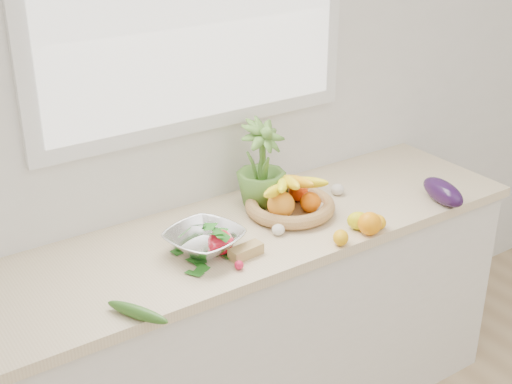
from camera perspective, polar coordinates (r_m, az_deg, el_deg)
back_wall at (r=2.65m, az=-4.85°, el=8.06°), size 4.50×0.02×2.70m
counter_cabinet at (r=2.84m, az=-1.08°, el=-11.50°), size 2.20×0.58×0.86m
countertop at (r=2.60m, az=-1.16°, el=-3.51°), size 2.24×0.62×0.04m
orange_loose at (r=2.58m, az=9.09°, el=-2.51°), size 0.10×0.10×0.08m
lemon_a at (r=2.63m, az=9.71°, el=-2.37°), size 0.06×0.07×0.05m
lemon_b at (r=2.50m, az=6.80°, el=-3.64°), size 0.09×0.09×0.05m
lemon_c at (r=2.61m, az=8.19°, el=-2.28°), size 0.11×0.10×0.07m
apple at (r=2.43m, az=-2.87°, el=-4.04°), size 0.09×0.09×0.09m
ginger at (r=2.42m, az=-0.81°, el=-4.76°), size 0.13×0.06×0.04m
garlic_a at (r=2.55m, az=1.79°, el=-3.04°), size 0.06×0.06×0.04m
garlic_b at (r=2.87m, az=6.54°, el=0.21°), size 0.07×0.07×0.05m
garlic_c at (r=2.70m, az=5.24°, el=-1.37°), size 0.07×0.07×0.05m
eggplant at (r=2.87m, az=14.72°, el=0.00°), size 0.13×0.24×0.09m
cucumber at (r=2.14m, az=-9.47°, el=-9.47°), size 0.14×0.21×0.04m
radish at (r=2.35m, az=-1.36°, el=-5.86°), size 0.04×0.04×0.03m
potted_herb at (r=2.71m, az=0.42°, el=2.23°), size 0.24×0.24×0.34m
fruit_basket at (r=2.70m, az=2.69°, el=-0.71°), size 0.44×0.44×0.18m
colander_with_spinach at (r=2.42m, az=-4.18°, el=-3.56°), size 0.31×0.31×0.13m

